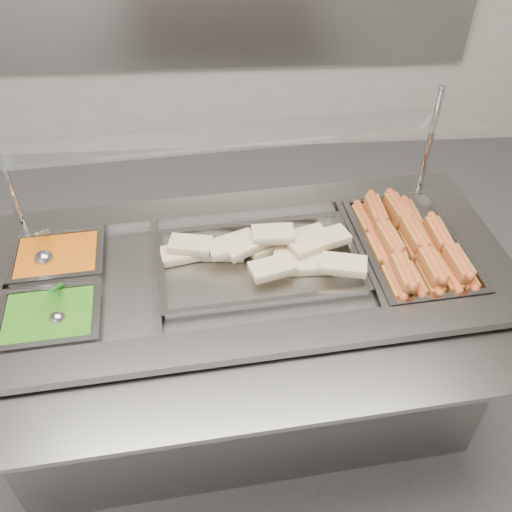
{
  "coord_description": "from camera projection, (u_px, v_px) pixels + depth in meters",
  "views": [
    {
      "loc": [
        -0.01,
        -0.94,
        2.09
      ],
      "look_at": [
        0.08,
        0.42,
        0.85
      ],
      "focal_mm": 40.0,
      "sensor_mm": 36.0,
      "label": 1
    }
  ],
  "objects": [
    {
      "name": "tortilla_wraps",
      "position": [
        268.0,
        248.0,
        1.89
      ],
      "size": [
        0.67,
        0.32,
        0.09
      ],
      "color": "#D0B58B",
      "rests_on": "pan_wraps"
    },
    {
      "name": "serving_spoon",
      "position": [
        57.0,
        313.0,
        1.68
      ],
      "size": [
        0.05,
        0.16,
        0.13
      ],
      "color": "#ABABB0",
      "rests_on": "pan_peas"
    },
    {
      "name": "tray_rail",
      "position": [
        268.0,
        392.0,
        1.54
      ],
      "size": [
        1.68,
        0.5,
        0.05
      ],
      "color": "gray",
      "rests_on": "steam_counter"
    },
    {
      "name": "pan_beans",
      "position": [
        60.0,
        263.0,
        1.9
      ],
      "size": [
        0.3,
        0.25,
        0.09
      ],
      "color": "gray",
      "rests_on": "steam_counter"
    },
    {
      "name": "pan_hotdogs",
      "position": [
        409.0,
        252.0,
        1.95
      ],
      "size": [
        0.36,
        0.54,
        0.09
      ],
      "color": "gray",
      "rests_on": "steam_counter"
    },
    {
      "name": "sneeze_guard",
      "position": [
        231.0,
        139.0,
        1.77
      ],
      "size": [
        1.55,
        0.42,
        0.41
      ],
      "color": "#B9B8BD",
      "rests_on": "steam_counter"
    },
    {
      "name": "steam_counter",
      "position": [
        244.0,
        344.0,
        2.13
      ],
      "size": [
        1.81,
        0.94,
        0.83
      ],
      "color": "slate",
      "rests_on": "ground"
    },
    {
      "name": "pan_peas",
      "position": [
        52.0,
        324.0,
        1.71
      ],
      "size": [
        0.3,
        0.25,
        0.09
      ],
      "color": "gray",
      "rests_on": "steam_counter"
    },
    {
      "name": "hotdogs_in_buns",
      "position": [
        409.0,
        245.0,
        1.91
      ],
      "size": [
        0.33,
        0.5,
        0.11
      ],
      "color": "#9A5020",
      "rests_on": "pan_hotdogs"
    },
    {
      "name": "ground",
      "position": [
        242.0,
        505.0,
        2.1
      ],
      "size": [
        6.0,
        6.0,
        0.0
      ],
      "primitive_type": "plane",
      "color": "#515154",
      "rests_on": "ground"
    },
    {
      "name": "ladle",
      "position": [
        44.0,
        257.0,
        1.86
      ],
      "size": [
        0.06,
        0.18,
        0.14
      ],
      "color": "#ABABB0",
      "rests_on": "pan_beans"
    },
    {
      "name": "pan_wraps",
      "position": [
        259.0,
        266.0,
        1.88
      ],
      "size": [
        0.66,
        0.43,
        0.06
      ],
      "color": "gray",
      "rests_on": "steam_counter"
    }
  ]
}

